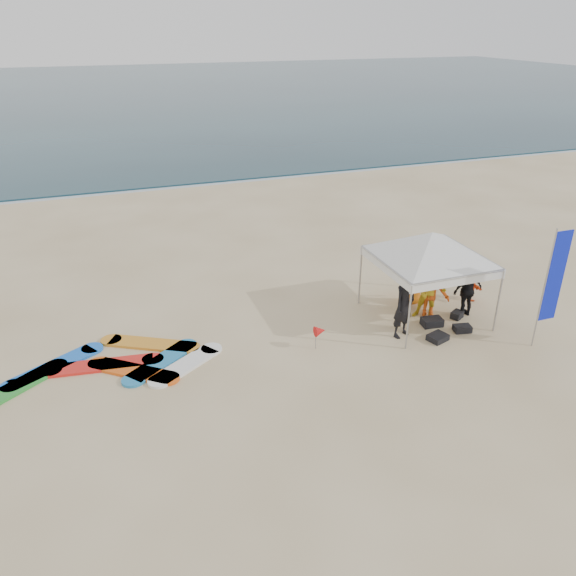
{
  "coord_description": "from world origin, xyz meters",
  "views": [
    {
      "loc": [
        -4.32,
        -10.05,
        7.68
      ],
      "look_at": [
        0.22,
        2.6,
        1.2
      ],
      "focal_mm": 35.0,
      "sensor_mm": 36.0,
      "label": 1
    }
  ],
  "objects_px": {
    "person_black_b": "(468,290)",
    "marker_pennant": "(320,331)",
    "person_yellow": "(430,290)",
    "person_black_a": "(404,305)",
    "surfboard_spread": "(115,365)",
    "person_seated": "(472,285)",
    "canopy_tent": "(433,233)",
    "person_orange_b": "(413,279)",
    "feather_flag": "(554,278)",
    "person_orange_a": "(431,289)"
  },
  "relations": [
    {
      "from": "person_yellow",
      "to": "person_black_b",
      "type": "relative_size",
      "value": 1.11
    },
    {
      "from": "canopy_tent",
      "to": "person_yellow",
      "type": "bearing_deg",
      "value": -74.06
    },
    {
      "from": "canopy_tent",
      "to": "surfboard_spread",
      "type": "distance_m",
      "value": 8.84
    },
    {
      "from": "person_black_b",
      "to": "person_seated",
      "type": "height_order",
      "value": "person_black_b"
    },
    {
      "from": "person_seated",
      "to": "canopy_tent",
      "type": "relative_size",
      "value": 0.24
    },
    {
      "from": "person_seated",
      "to": "feather_flag",
      "type": "relative_size",
      "value": 0.29
    },
    {
      "from": "person_yellow",
      "to": "surfboard_spread",
      "type": "distance_m",
      "value": 8.57
    },
    {
      "from": "person_orange_a",
      "to": "person_orange_b",
      "type": "distance_m",
      "value": 0.82
    },
    {
      "from": "person_black_a",
      "to": "canopy_tent",
      "type": "relative_size",
      "value": 0.48
    },
    {
      "from": "canopy_tent",
      "to": "surfboard_spread",
      "type": "height_order",
      "value": "canopy_tent"
    },
    {
      "from": "person_black_b",
      "to": "surfboard_spread",
      "type": "xyz_separation_m",
      "value": [
        -9.62,
        0.67,
        -0.76
      ]
    },
    {
      "from": "person_black_a",
      "to": "marker_pennant",
      "type": "bearing_deg",
      "value": 155.16
    },
    {
      "from": "person_yellow",
      "to": "marker_pennant",
      "type": "height_order",
      "value": "person_yellow"
    },
    {
      "from": "person_orange_a",
      "to": "person_black_a",
      "type": "bearing_deg",
      "value": 72.79
    },
    {
      "from": "person_black_a",
      "to": "surfboard_spread",
      "type": "xyz_separation_m",
      "value": [
        -7.35,
        1.06,
        -0.88
      ]
    },
    {
      "from": "marker_pennant",
      "to": "canopy_tent",
      "type": "bearing_deg",
      "value": 9.53
    },
    {
      "from": "person_black_b",
      "to": "canopy_tent",
      "type": "height_order",
      "value": "canopy_tent"
    },
    {
      "from": "person_black_b",
      "to": "person_orange_b",
      "type": "relative_size",
      "value": 1.0
    },
    {
      "from": "canopy_tent",
      "to": "marker_pennant",
      "type": "relative_size",
      "value": 6.03
    },
    {
      "from": "person_yellow",
      "to": "person_black_b",
      "type": "distance_m",
      "value": 1.13
    },
    {
      "from": "person_black_a",
      "to": "marker_pennant",
      "type": "relative_size",
      "value": 2.87
    },
    {
      "from": "person_black_b",
      "to": "person_orange_b",
      "type": "height_order",
      "value": "person_orange_b"
    },
    {
      "from": "person_black_b",
      "to": "marker_pennant",
      "type": "distance_m",
      "value": 4.59
    },
    {
      "from": "person_orange_b",
      "to": "feather_flag",
      "type": "bearing_deg",
      "value": 104.15
    },
    {
      "from": "person_black_a",
      "to": "feather_flag",
      "type": "distance_m",
      "value": 3.69
    },
    {
      "from": "person_black_b",
      "to": "person_yellow",
      "type": "bearing_deg",
      "value": -12.81
    },
    {
      "from": "person_black_a",
      "to": "person_seated",
      "type": "distance_m",
      "value": 3.3
    },
    {
      "from": "person_black_b",
      "to": "surfboard_spread",
      "type": "distance_m",
      "value": 9.67
    },
    {
      "from": "person_yellow",
      "to": "canopy_tent",
      "type": "relative_size",
      "value": 0.46
    },
    {
      "from": "person_black_b",
      "to": "canopy_tent",
      "type": "distance_m",
      "value": 2.11
    },
    {
      "from": "person_orange_a",
      "to": "person_black_b",
      "type": "distance_m",
      "value": 1.04
    },
    {
      "from": "person_yellow",
      "to": "surfboard_spread",
      "type": "bearing_deg",
      "value": -145.71
    },
    {
      "from": "person_black_b",
      "to": "person_seated",
      "type": "bearing_deg",
      "value": -137.32
    },
    {
      "from": "feather_flag",
      "to": "marker_pennant",
      "type": "bearing_deg",
      "value": 162.11
    },
    {
      "from": "person_black_a",
      "to": "person_yellow",
      "type": "distance_m",
      "value": 1.3
    },
    {
      "from": "feather_flag",
      "to": "person_black_b",
      "type": "bearing_deg",
      "value": 114.03
    },
    {
      "from": "person_black_a",
      "to": "canopy_tent",
      "type": "distance_m",
      "value": 2.1
    },
    {
      "from": "person_orange_b",
      "to": "marker_pennant",
      "type": "distance_m",
      "value": 3.8
    },
    {
      "from": "person_yellow",
      "to": "person_seated",
      "type": "distance_m",
      "value": 2.02
    },
    {
      "from": "marker_pennant",
      "to": "person_orange_a",
      "type": "bearing_deg",
      "value": 9.14
    },
    {
      "from": "person_black_b",
      "to": "person_black_a",
      "type": "bearing_deg",
      "value": 6.65
    },
    {
      "from": "person_seated",
      "to": "person_orange_b",
      "type": "bearing_deg",
      "value": 91.65
    },
    {
      "from": "person_black_b",
      "to": "person_seated",
      "type": "xyz_separation_m",
      "value": [
        0.78,
        0.8,
        -0.33
      ]
    },
    {
      "from": "person_seated",
      "to": "canopy_tent",
      "type": "xyz_separation_m",
      "value": [
        -1.92,
        -0.46,
        2.06
      ]
    },
    {
      "from": "canopy_tent",
      "to": "person_black_b",
      "type": "bearing_deg",
      "value": -16.37
    },
    {
      "from": "surfboard_spread",
      "to": "feather_flag",
      "type": "bearing_deg",
      "value": -14.26
    },
    {
      "from": "person_black_a",
      "to": "surfboard_spread",
      "type": "bearing_deg",
      "value": 150.75
    },
    {
      "from": "person_orange_b",
      "to": "person_seated",
      "type": "distance_m",
      "value": 1.89
    },
    {
      "from": "person_yellow",
      "to": "person_black_b",
      "type": "height_order",
      "value": "person_yellow"
    },
    {
      "from": "person_black_b",
      "to": "marker_pennant",
      "type": "height_order",
      "value": "person_black_b"
    }
  ]
}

